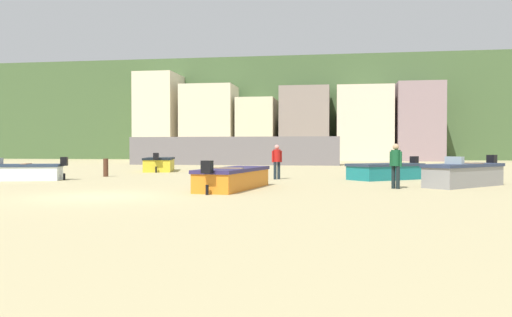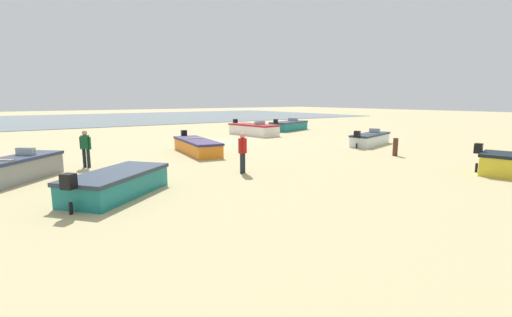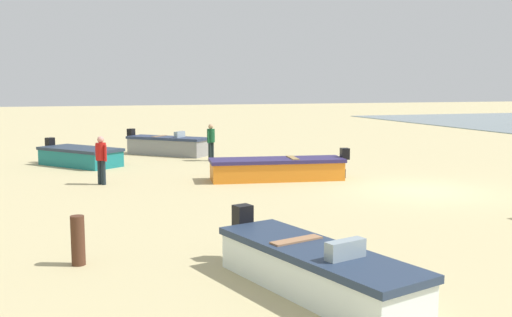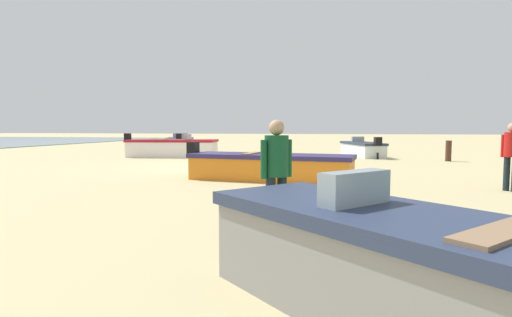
{
  "view_description": "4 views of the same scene",
  "coord_description": "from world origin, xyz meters",
  "px_view_note": "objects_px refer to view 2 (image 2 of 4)",
  "views": [
    {
      "loc": [
        7.03,
        -14.46,
        1.46
      ],
      "look_at": [
        3.17,
        10.55,
        0.95
      ],
      "focal_mm": 36.18,
      "sensor_mm": 36.0,
      "label": 1
    },
    {
      "loc": [
        12.07,
        21.27,
        2.94
      ],
      "look_at": [
        3.76,
        9.59,
        0.56
      ],
      "focal_mm": 25.21,
      "sensor_mm": 36.0,
      "label": 2
    },
    {
      "loc": [
        -15.54,
        10.48,
        3.31
      ],
      "look_at": [
        1.85,
        4.86,
        1.0
      ],
      "focal_mm": 40.88,
      "sensor_mm": 36.0,
      "label": 3
    },
    {
      "loc": [
        14.84,
        5.36,
        1.51
      ],
      "look_at": [
        2.06,
        2.89,
        0.51
      ],
      "focal_mm": 28.47,
      "sensor_mm": 36.0,
      "label": 4
    }
  ],
  "objects_px": {
    "boat_teal_1": "(116,183)",
    "boat_grey_6": "(13,170)",
    "boat_white_2": "(370,139)",
    "mooring_post_near_water": "(395,147)",
    "boat_orange_4": "(197,146)",
    "boat_white_0": "(253,129)",
    "beach_walker_distant": "(85,146)",
    "beach_walker_foreground": "(243,150)",
    "boat_teal_5": "(289,126)"
  },
  "relations": [
    {
      "from": "boat_grey_6",
      "to": "mooring_post_near_water",
      "type": "height_order",
      "value": "boat_grey_6"
    },
    {
      "from": "boat_orange_4",
      "to": "boat_grey_6",
      "type": "relative_size",
      "value": 1.35
    },
    {
      "from": "boat_white_0",
      "to": "beach_walker_distant",
      "type": "xyz_separation_m",
      "value": [
        13.98,
        7.38,
        0.49
      ]
    },
    {
      "from": "boat_white_0",
      "to": "mooring_post_near_water",
      "type": "distance_m",
      "value": 13.21
    },
    {
      "from": "boat_teal_1",
      "to": "boat_teal_5",
      "type": "bearing_deg",
      "value": 87.57
    },
    {
      "from": "boat_white_2",
      "to": "boat_orange_4",
      "type": "xyz_separation_m",
      "value": [
        10.68,
        -3.26,
        0.0
      ]
    },
    {
      "from": "boat_white_0",
      "to": "boat_white_2",
      "type": "relative_size",
      "value": 1.11
    },
    {
      "from": "boat_orange_4",
      "to": "beach_walker_foreground",
      "type": "bearing_deg",
      "value": 89.74
    },
    {
      "from": "beach_walker_foreground",
      "to": "beach_walker_distant",
      "type": "height_order",
      "value": "same"
    },
    {
      "from": "boat_teal_1",
      "to": "boat_teal_5",
      "type": "distance_m",
      "value": 24.22
    },
    {
      "from": "boat_teal_1",
      "to": "boat_grey_6",
      "type": "relative_size",
      "value": 1.01
    },
    {
      "from": "boat_teal_1",
      "to": "beach_walker_distant",
      "type": "distance_m",
      "value": 5.53
    },
    {
      "from": "boat_orange_4",
      "to": "boat_white_2",
      "type": "bearing_deg",
      "value": 171.34
    },
    {
      "from": "boat_orange_4",
      "to": "mooring_post_near_water",
      "type": "relative_size",
      "value": 5.41
    },
    {
      "from": "boat_teal_1",
      "to": "mooring_post_near_water",
      "type": "xyz_separation_m",
      "value": [
        -13.93,
        0.33,
        0.08
      ]
    },
    {
      "from": "boat_white_0",
      "to": "boat_white_2",
      "type": "xyz_separation_m",
      "value": [
        -2.44,
        9.63,
        -0.07
      ]
    },
    {
      "from": "boat_teal_5",
      "to": "mooring_post_near_water",
      "type": "bearing_deg",
      "value": -39.82
    },
    {
      "from": "boat_white_0",
      "to": "boat_teal_5",
      "type": "height_order",
      "value": "boat_white_0"
    },
    {
      "from": "boat_white_0",
      "to": "boat_teal_5",
      "type": "xyz_separation_m",
      "value": [
        -5.23,
        -1.64,
        -0.03
      ]
    },
    {
      "from": "boat_teal_1",
      "to": "boat_teal_5",
      "type": "height_order",
      "value": "boat_teal_5"
    },
    {
      "from": "boat_teal_1",
      "to": "beach_walker_foreground",
      "type": "distance_m",
      "value": 5.08
    },
    {
      "from": "boat_grey_6",
      "to": "beach_walker_foreground",
      "type": "height_order",
      "value": "beach_walker_foreground"
    },
    {
      "from": "boat_orange_4",
      "to": "mooring_post_near_water",
      "type": "distance_m",
      "value": 10.54
    },
    {
      "from": "boat_white_0",
      "to": "beach_walker_foreground",
      "type": "xyz_separation_m",
      "value": [
        9.14,
        12.3,
        0.49
      ]
    },
    {
      "from": "boat_grey_6",
      "to": "beach_walker_distant",
      "type": "distance_m",
      "value": 3.11
    },
    {
      "from": "mooring_post_near_water",
      "to": "boat_teal_1",
      "type": "bearing_deg",
      "value": -1.34
    },
    {
      "from": "boat_orange_4",
      "to": "boat_white_0",
      "type": "bearing_deg",
      "value": -134.0
    },
    {
      "from": "boat_white_2",
      "to": "boat_orange_4",
      "type": "bearing_deg",
      "value": -123.02
    },
    {
      "from": "mooring_post_near_water",
      "to": "boat_orange_4",
      "type": "bearing_deg",
      "value": -40.43
    },
    {
      "from": "beach_walker_distant",
      "to": "beach_walker_foreground",
      "type": "bearing_deg",
      "value": -179.95
    },
    {
      "from": "boat_white_2",
      "to": "mooring_post_near_water",
      "type": "xyz_separation_m",
      "value": [
        2.66,
        3.58,
        0.08
      ]
    },
    {
      "from": "boat_teal_1",
      "to": "beach_walker_distant",
      "type": "xyz_separation_m",
      "value": [
        -0.17,
        -5.5,
        0.57
      ]
    },
    {
      "from": "boat_white_0",
      "to": "mooring_post_near_water",
      "type": "xyz_separation_m",
      "value": [
        0.22,
        13.21,
        0.01
      ]
    },
    {
      "from": "boat_white_0",
      "to": "boat_orange_4",
      "type": "height_order",
      "value": "boat_white_0"
    },
    {
      "from": "boat_white_0",
      "to": "boat_orange_4",
      "type": "bearing_deg",
      "value": 31.28
    },
    {
      "from": "boat_white_2",
      "to": "beach_walker_distant",
      "type": "distance_m",
      "value": 16.58
    },
    {
      "from": "boat_white_0",
      "to": "mooring_post_near_water",
      "type": "height_order",
      "value": "boat_white_0"
    },
    {
      "from": "boat_grey_6",
      "to": "mooring_post_near_water",
      "type": "bearing_deg",
      "value": 28.04
    },
    {
      "from": "boat_teal_5",
      "to": "boat_grey_6",
      "type": "xyz_separation_m",
      "value": [
        21.91,
        10.51,
        0.02
      ]
    },
    {
      "from": "beach_walker_foreground",
      "to": "boat_white_0",
      "type": "bearing_deg",
      "value": 17.62
    },
    {
      "from": "boat_white_0",
      "to": "beach_walker_distant",
      "type": "relative_size",
      "value": 2.99
    },
    {
      "from": "boat_white_0",
      "to": "beach_walker_foreground",
      "type": "bearing_deg",
      "value": 46.96
    },
    {
      "from": "boat_white_2",
      "to": "boat_grey_6",
      "type": "height_order",
      "value": "boat_grey_6"
    },
    {
      "from": "beach_walker_distant",
      "to": "boat_white_2",
      "type": "bearing_deg",
      "value": -142.34
    },
    {
      "from": "boat_orange_4",
      "to": "boat_teal_5",
      "type": "height_order",
      "value": "boat_teal_5"
    },
    {
      "from": "boat_orange_4",
      "to": "boat_teal_5",
      "type": "xyz_separation_m",
      "value": [
        -13.48,
        -8.02,
        0.05
      ]
    },
    {
      "from": "beach_walker_distant",
      "to": "mooring_post_near_water",
      "type": "bearing_deg",
      "value": -157.5
    },
    {
      "from": "boat_white_0",
      "to": "beach_walker_foreground",
      "type": "distance_m",
      "value": 15.33
    },
    {
      "from": "boat_teal_5",
      "to": "boat_grey_6",
      "type": "bearing_deg",
      "value": -84.03
    },
    {
      "from": "boat_teal_5",
      "to": "boat_teal_1",
      "type": "bearing_deg",
      "value": -72.8
    }
  ]
}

